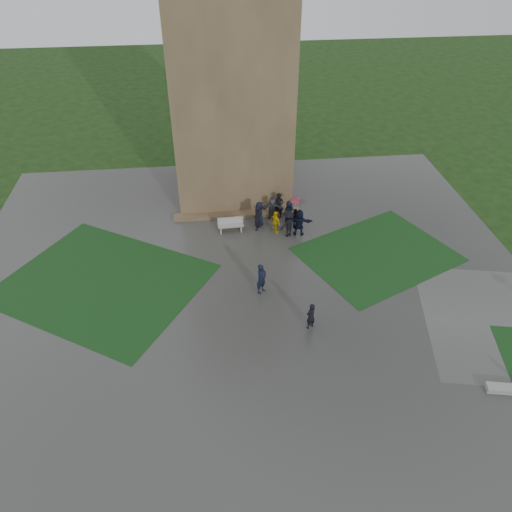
{
  "coord_description": "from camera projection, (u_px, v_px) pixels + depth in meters",
  "views": [
    {
      "loc": [
        -1.96,
        -19.6,
        18.84
      ],
      "look_at": [
        0.62,
        4.07,
        1.2
      ],
      "focal_mm": 35.0,
      "sensor_mm": 36.0,
      "label": 1
    }
  ],
  "objects": [
    {
      "name": "bench",
      "position": [
        231.0,
        225.0,
        33.6
      ],
      "size": [
        1.74,
        0.6,
        1.0
      ],
      "rotation": [
        0.0,
        0.0,
        0.03
      ],
      "color": "#A3A29E",
      "rests_on": "plaza"
    },
    {
      "name": "tower_plinth",
      "position": [
        237.0,
        214.0,
        35.43
      ],
      "size": [
        9.0,
        0.8,
        0.22
      ],
      "primitive_type": "cube",
      "color": "brown",
      "rests_on": "plaza"
    },
    {
      "name": "lawn_inset_right",
      "position": [
        377.0,
        254.0,
        31.76
      ],
      "size": [
        11.12,
        10.15,
        0.01
      ],
      "primitive_type": "cube",
      "rotation": [
        0.0,
        0.0,
        0.44
      ],
      "color": "#123514",
      "rests_on": "plaza"
    },
    {
      "name": "visitor_cluster",
      "position": [
        285.0,
        213.0,
        33.54
      ],
      "size": [
        3.92,
        3.3,
        2.63
      ],
      "color": "black",
      "rests_on": "plaza"
    },
    {
      "name": "pedestrian_near",
      "position": [
        311.0,
        316.0,
        26.03
      ],
      "size": [
        0.7,
        0.65,
        1.61
      ],
      "primitive_type": "imported",
      "rotation": [
        0.0,
        0.0,
        3.74
      ],
      "color": "black",
      "rests_on": "plaza"
    },
    {
      "name": "pedestrian_mid",
      "position": [
        261.0,
        279.0,
        28.25
      ],
      "size": [
        0.82,
        0.82,
        1.92
      ],
      "primitive_type": "imported",
      "rotation": [
        0.0,
        0.0,
        0.77
      ],
      "color": "black",
      "rests_on": "plaza"
    },
    {
      "name": "plaza",
      "position": [
        249.0,
        295.0,
        28.63
      ],
      "size": [
        34.0,
        34.0,
        0.02
      ],
      "primitive_type": "cube",
      "color": "#343432",
      "rests_on": "ground"
    },
    {
      "name": "ground",
      "position": [
        253.0,
        319.0,
        27.04
      ],
      "size": [
        120.0,
        120.0,
        0.0
      ],
      "primitive_type": "plane",
      "color": "black"
    },
    {
      "name": "tower",
      "position": [
        229.0,
        68.0,
        33.66
      ],
      "size": [
        8.0,
        8.0,
        18.0
      ],
      "primitive_type": "cube",
      "color": "brown",
      "rests_on": "ground"
    },
    {
      "name": "lawn_inset_left",
      "position": [
        103.0,
        283.0,
        29.48
      ],
      "size": [
        14.1,
        13.46,
        0.01
      ],
      "primitive_type": "cube",
      "rotation": [
        0.0,
        0.0,
        -0.56
      ],
      "color": "#123514",
      "rests_on": "plaza"
    }
  ]
}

